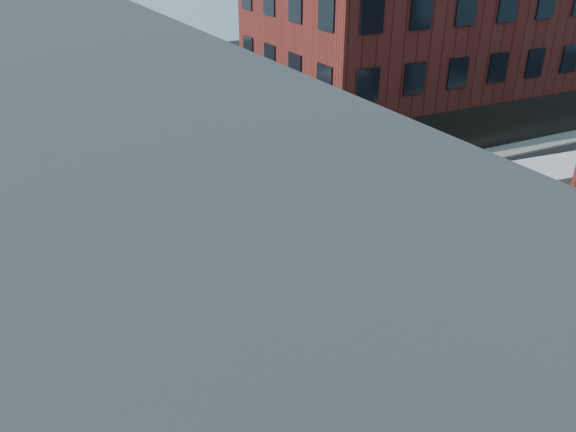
# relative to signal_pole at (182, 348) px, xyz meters

# --- Properties ---
(ground) EXTENTS (120.00, 120.00, 0.00)m
(ground) POSITION_rel_signal_pole_xyz_m (6.72, 6.68, -2.86)
(ground) COLOR black
(ground) RESTS_ON ground
(sidewalk_ne) EXTENTS (30.00, 30.00, 0.15)m
(sidewalk_ne) POSITION_rel_signal_pole_xyz_m (27.72, 27.68, -2.78)
(sidewalk_ne) COLOR gray
(sidewalk_ne) RESTS_ON ground
(building_ne) EXTENTS (25.00, 16.00, 12.00)m
(building_ne) POSITION_rel_signal_pole_xyz_m (27.22, 22.68, 3.14)
(building_ne) COLOR #4A1612
(building_ne) RESTS_ON ground
(tree_near) EXTENTS (2.69, 2.69, 4.49)m
(tree_near) POSITION_rel_signal_pole_xyz_m (14.28, 16.65, 0.30)
(tree_near) COLOR black
(tree_near) RESTS_ON ground
(tree_far) EXTENTS (2.43, 2.43, 4.07)m
(tree_far) POSITION_rel_signal_pole_xyz_m (14.28, 22.65, 0.02)
(tree_far) COLOR black
(tree_far) RESTS_ON ground
(signal_pole) EXTENTS (1.29, 1.24, 4.60)m
(signal_pole) POSITION_rel_signal_pole_xyz_m (0.00, 0.00, 0.00)
(signal_pole) COLOR black
(signal_pole) RESTS_ON ground
(box_truck) EXTENTS (8.98, 3.52, 3.98)m
(box_truck) POSITION_rel_signal_pole_xyz_m (20.00, 3.47, -0.79)
(box_truck) COLOR silver
(box_truck) RESTS_ON ground
(traffic_cone) EXTENTS (0.54, 0.54, 0.77)m
(traffic_cone) POSITION_rel_signal_pole_xyz_m (1.02, 1.35, -2.49)
(traffic_cone) COLOR orange
(traffic_cone) RESTS_ON ground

